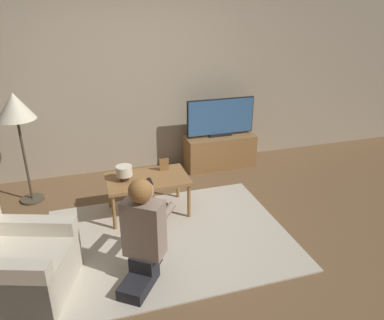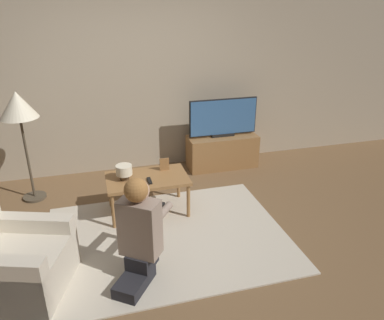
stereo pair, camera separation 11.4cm
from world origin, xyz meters
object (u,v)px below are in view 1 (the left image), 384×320
Objects in this scene: tv at (221,117)px; coffee_table at (147,182)px; floor_lamp at (16,111)px; armchair at (11,264)px; person_kneeling at (143,231)px; table_lamp at (124,172)px.

tv is 1.65m from coffee_table.
floor_lamp is (-1.33, 0.72, 0.74)m from coffee_table.
armchair is at bearing -143.28° from tv.
armchair is (-0.00, -1.65, -0.86)m from floor_lamp.
floor_lamp reaches higher than person_kneeling.
floor_lamp is 7.55× the size of table_lamp.
floor_lamp reaches higher than armchair.
table_lamp is at bearing 176.69° from coffee_table.
person_kneeling is (-0.24, -1.10, 0.10)m from coffee_table.
coffee_table is 0.67× the size of floor_lamp.
armchair is 1.05× the size of person_kneeling.
person_kneeling is 5.44× the size of table_lamp.
table_lamp is at bearing -30.04° from armchair.
tv is at bearing 6.32° from floor_lamp.
tv is at bearing 38.51° from coffee_table.
coffee_table is 1.68m from floor_lamp.
person_kneeling is at bearing -79.81° from armchair.
person_kneeling reaches higher than armchair.
table_lamp is (1.08, 0.95, 0.27)m from armchair.
floor_lamp is 1.42m from table_lamp.
person_kneeling is (1.09, -1.82, -0.64)m from floor_lamp.
coffee_table is at bearing -28.40° from floor_lamp.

